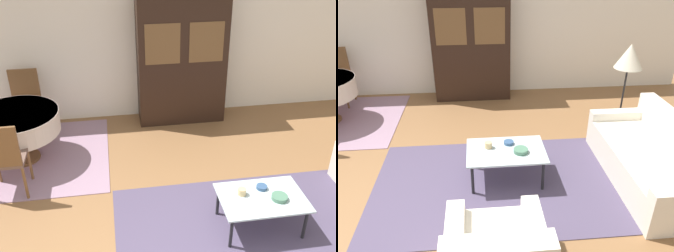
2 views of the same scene
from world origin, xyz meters
The scene contains 11 objects.
wall_back centered at (0.00, 3.63, 1.35)m, with size 10.00×0.06×2.70m.
area_rug centered at (1.02, 0.51, 0.01)m, with size 3.06×1.95×0.01m.
dining_rug centered at (-1.76, 2.47, 0.01)m, with size 2.44×2.00×0.01m.
coffee_table centered at (1.11, 0.60, 0.38)m, with size 0.95×0.64×0.41m.
display_cabinet centered at (0.73, 3.34, 1.04)m, with size 1.41×0.49×2.07m.
dining_table centered at (-1.75, 2.44, 0.59)m, with size 1.18×1.18×0.74m.
dining_chair_near centered at (-1.75, 1.63, 0.58)m, with size 0.44×0.44×1.02m.
dining_chair_far centered at (-1.75, 3.26, 0.58)m, with size 0.44×0.44×1.02m.
cup centered at (0.91, 0.68, 0.46)m, with size 0.09×0.09×0.08m.
bowl centered at (1.29, 0.54, 0.45)m, with size 0.17×0.17×0.05m.
bowl_small centered at (1.16, 0.74, 0.44)m, with size 0.12×0.12×0.04m.
Camera 1 is at (-0.43, -2.56, 3.19)m, focal length 42.00 mm.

